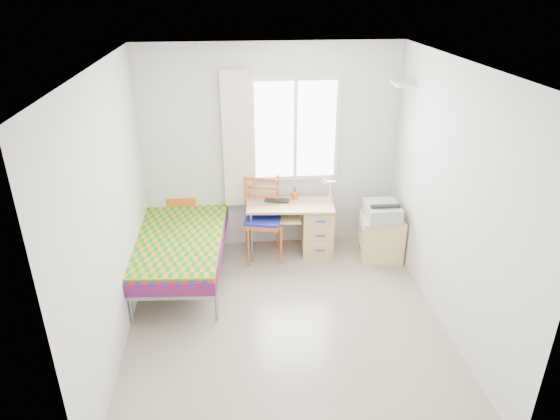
# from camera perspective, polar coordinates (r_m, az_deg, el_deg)

# --- Properties ---
(floor) EXTENTS (3.50, 3.50, 0.00)m
(floor) POSITION_cam_1_polar(r_m,az_deg,el_deg) (5.33, 0.66, -12.56)
(floor) COLOR #BCAD93
(floor) RESTS_ON ground
(ceiling) EXTENTS (3.50, 3.50, 0.00)m
(ceiling) POSITION_cam_1_polar(r_m,az_deg,el_deg) (4.28, 0.84, 16.26)
(ceiling) COLOR white
(ceiling) RESTS_ON wall_back
(wall_back) EXTENTS (3.20, 0.00, 3.20)m
(wall_back) POSITION_cam_1_polar(r_m,az_deg,el_deg) (6.28, -1.04, 6.91)
(wall_back) COLOR silver
(wall_back) RESTS_ON ground
(wall_left) EXTENTS (0.00, 3.50, 3.50)m
(wall_left) POSITION_cam_1_polar(r_m,az_deg,el_deg) (4.76, -18.76, -0.57)
(wall_left) COLOR silver
(wall_left) RESTS_ON ground
(wall_right) EXTENTS (0.00, 3.50, 3.50)m
(wall_right) POSITION_cam_1_polar(r_m,az_deg,el_deg) (5.07, 19.00, 0.97)
(wall_right) COLOR silver
(wall_right) RESTS_ON ground
(window) EXTENTS (1.10, 0.04, 1.30)m
(window) POSITION_cam_1_polar(r_m,az_deg,el_deg) (6.21, 1.76, 9.11)
(window) COLOR white
(window) RESTS_ON wall_back
(curtain) EXTENTS (0.35, 0.05, 1.70)m
(curtain) POSITION_cam_1_polar(r_m,az_deg,el_deg) (6.15, -4.93, 7.89)
(curtain) COLOR beige
(curtain) RESTS_ON wall_back
(floating_shelf) EXTENTS (0.20, 0.32, 0.03)m
(floating_shelf) POSITION_cam_1_polar(r_m,az_deg,el_deg) (6.04, 13.86, 13.80)
(floating_shelf) COLOR white
(floating_shelf) RESTS_ON wall_right
(bed) EXTENTS (1.21, 2.32, 0.98)m
(bed) POSITION_cam_1_polar(r_m,az_deg,el_deg) (6.10, -11.32, -2.62)
(bed) COLOR gray
(bed) RESTS_ON floor
(desk) EXTENTS (1.13, 0.59, 0.68)m
(desk) POSITION_cam_1_polar(r_m,az_deg,el_deg) (6.41, 3.65, -1.72)
(desk) COLOR #DDB874
(desk) RESTS_ON floor
(chair) EXTENTS (0.54, 0.54, 1.04)m
(chair) POSITION_cam_1_polar(r_m,az_deg,el_deg) (6.21, -1.90, -0.46)
(chair) COLOR #AD4A21
(chair) RESTS_ON floor
(cabinet) EXTENTS (0.57, 0.51, 0.56)m
(cabinet) POSITION_cam_1_polar(r_m,az_deg,el_deg) (6.42, 11.45, -3.08)
(cabinet) COLOR tan
(cabinet) RESTS_ON floor
(printer) EXTENTS (0.41, 0.47, 0.20)m
(printer) POSITION_cam_1_polar(r_m,az_deg,el_deg) (6.23, 11.58, -0.09)
(printer) COLOR #ACB0B4
(printer) RESTS_ON cabinet
(laptop) EXTENTS (0.35, 0.26, 0.02)m
(laptop) POSITION_cam_1_polar(r_m,az_deg,el_deg) (6.27, -0.40, 0.93)
(laptop) COLOR black
(laptop) RESTS_ON desk
(pen_cup) EXTENTS (0.09, 0.09, 0.10)m
(pen_cup) POSITION_cam_1_polar(r_m,az_deg,el_deg) (6.37, 1.64, 1.68)
(pen_cup) COLOR orange
(pen_cup) RESTS_ON desk
(task_lamp) EXTENTS (0.22, 0.31, 0.38)m
(task_lamp) POSITION_cam_1_polar(r_m,az_deg,el_deg) (6.17, 5.41, 2.67)
(task_lamp) COLOR white
(task_lamp) RESTS_ON desk
(book) EXTENTS (0.18, 0.23, 0.02)m
(book) POSITION_cam_1_polar(r_m,az_deg,el_deg) (6.27, -0.30, -0.09)
(book) COLOR gray
(book) RESTS_ON desk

